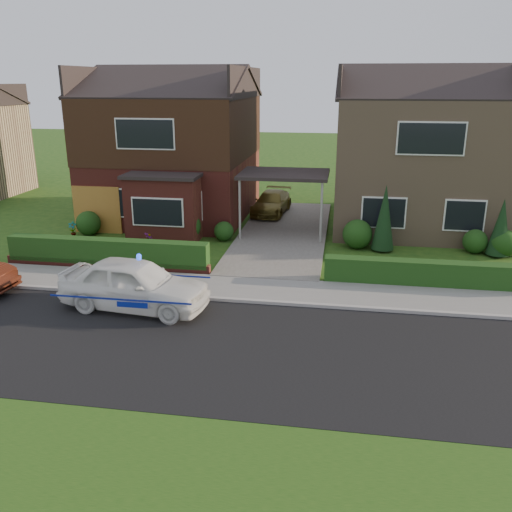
# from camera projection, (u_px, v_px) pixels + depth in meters

# --- Properties ---
(ground) EXTENTS (120.00, 120.00, 0.00)m
(ground) POSITION_uv_depth(u_px,v_px,m) (235.00, 350.00, 13.83)
(ground) COLOR #1C4712
(ground) RESTS_ON ground
(road) EXTENTS (60.00, 6.00, 0.02)m
(road) POSITION_uv_depth(u_px,v_px,m) (235.00, 350.00, 13.83)
(road) COLOR black
(road) RESTS_ON ground
(kerb) EXTENTS (60.00, 0.16, 0.12)m
(kerb) POSITION_uv_depth(u_px,v_px,m) (254.00, 302.00, 16.68)
(kerb) COLOR #9E9993
(kerb) RESTS_ON ground
(sidewalk) EXTENTS (60.00, 2.00, 0.10)m
(sidewalk) POSITION_uv_depth(u_px,v_px,m) (259.00, 289.00, 17.66)
(sidewalk) COLOR slate
(sidewalk) RESTS_ON ground
(grass_verge) EXTENTS (60.00, 4.00, 0.01)m
(grass_verge) POSITION_uv_depth(u_px,v_px,m) (176.00, 488.00, 9.14)
(grass_verge) COLOR #1C4712
(grass_verge) RESTS_ON ground
(driveway) EXTENTS (3.80, 12.00, 0.12)m
(driveway) POSITION_uv_depth(u_px,v_px,m) (283.00, 233.00, 24.13)
(driveway) COLOR #666059
(driveway) RESTS_ON ground
(house_left) EXTENTS (7.50, 9.53, 7.25)m
(house_left) POSITION_uv_depth(u_px,v_px,m) (174.00, 139.00, 26.58)
(house_left) COLOR maroon
(house_left) RESTS_ON ground
(house_right) EXTENTS (7.50, 8.06, 7.25)m
(house_right) POSITION_uv_depth(u_px,v_px,m) (417.00, 146.00, 24.94)
(house_right) COLOR #997B5D
(house_right) RESTS_ON ground
(carport_link) EXTENTS (3.80, 3.00, 2.77)m
(carport_link) POSITION_uv_depth(u_px,v_px,m) (284.00, 175.00, 23.29)
(carport_link) COLOR black
(carport_link) RESTS_ON ground
(garage_door) EXTENTS (2.20, 0.10, 2.10)m
(garage_door) POSITION_uv_depth(u_px,v_px,m) (97.00, 210.00, 24.11)
(garage_door) COLOR #956120
(garage_door) RESTS_ON ground
(dwarf_wall) EXTENTS (7.70, 0.25, 0.36)m
(dwarf_wall) POSITION_uv_depth(u_px,v_px,m) (107.00, 265.00, 19.64)
(dwarf_wall) COLOR maroon
(dwarf_wall) RESTS_ON ground
(hedge_left) EXTENTS (7.50, 0.55, 0.90)m
(hedge_left) POSITION_uv_depth(u_px,v_px,m) (109.00, 268.00, 19.83)
(hedge_left) COLOR #123310
(hedge_left) RESTS_ON ground
(hedge_right) EXTENTS (7.50, 0.55, 0.80)m
(hedge_right) POSITION_uv_depth(u_px,v_px,m) (438.00, 288.00, 17.96)
(hedge_right) COLOR #123310
(hedge_right) RESTS_ON ground
(shrub_left_far) EXTENTS (1.08, 1.08, 1.08)m
(shrub_left_far) POSITION_uv_depth(u_px,v_px,m) (88.00, 223.00, 23.88)
(shrub_left_far) COLOR #123310
(shrub_left_far) RESTS_ON ground
(shrub_left_mid) EXTENTS (1.32, 1.32, 1.32)m
(shrub_left_mid) POSITION_uv_depth(u_px,v_px,m) (185.00, 226.00, 22.97)
(shrub_left_mid) COLOR #123310
(shrub_left_mid) RESTS_ON ground
(shrub_left_near) EXTENTS (0.84, 0.84, 0.84)m
(shrub_left_near) POSITION_uv_depth(u_px,v_px,m) (224.00, 231.00, 23.08)
(shrub_left_near) COLOR #123310
(shrub_left_near) RESTS_ON ground
(shrub_right_near) EXTENTS (1.20, 1.20, 1.20)m
(shrub_right_near) POSITION_uv_depth(u_px,v_px,m) (357.00, 234.00, 21.98)
(shrub_right_near) COLOR #123310
(shrub_right_near) RESTS_ON ground
(shrub_right_mid) EXTENTS (0.96, 0.96, 0.96)m
(shrub_right_mid) POSITION_uv_depth(u_px,v_px,m) (475.00, 241.00, 21.40)
(shrub_right_mid) COLOR #123310
(shrub_right_mid) RESTS_ON ground
(shrub_right_far) EXTENTS (1.08, 1.08, 1.08)m
(shrub_right_far) POSITION_uv_depth(u_px,v_px,m) (504.00, 243.00, 20.95)
(shrub_right_far) COLOR #123310
(shrub_right_far) RESTS_ON ground
(conifer_a) EXTENTS (0.90, 0.90, 2.60)m
(conifer_a) POSITION_uv_depth(u_px,v_px,m) (384.00, 220.00, 21.42)
(conifer_a) COLOR black
(conifer_a) RESTS_ON ground
(conifer_b) EXTENTS (0.90, 0.90, 2.20)m
(conifer_b) POSITION_uv_depth(u_px,v_px,m) (501.00, 229.00, 20.81)
(conifer_b) COLOR black
(conifer_b) RESTS_ON ground
(police_car) EXTENTS (4.13, 4.66, 1.70)m
(police_car) POSITION_uv_depth(u_px,v_px,m) (134.00, 285.00, 16.10)
(police_car) COLOR white
(police_car) RESTS_ON ground
(driveway_car) EXTENTS (1.86, 3.88, 1.09)m
(driveway_car) POSITION_uv_depth(u_px,v_px,m) (272.00, 203.00, 27.32)
(driveway_car) COLOR brown
(driveway_car) RESTS_ON driveway
(potted_plant_a) EXTENTS (0.41, 0.31, 0.70)m
(potted_plant_a) POSITION_uv_depth(u_px,v_px,m) (73.00, 230.00, 23.55)
(potted_plant_a) COLOR gray
(potted_plant_a) RESTS_ON ground
(potted_plant_b) EXTENTS (0.47, 0.45, 0.67)m
(potted_plant_b) POSITION_uv_depth(u_px,v_px,m) (94.00, 245.00, 21.42)
(potted_plant_b) COLOR gray
(potted_plant_b) RESTS_ON ground
(potted_plant_c) EXTENTS (0.50, 0.50, 0.77)m
(potted_plant_c) POSITION_uv_depth(u_px,v_px,m) (149.00, 243.00, 21.58)
(potted_plant_c) COLOR gray
(potted_plant_c) RESTS_ON ground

